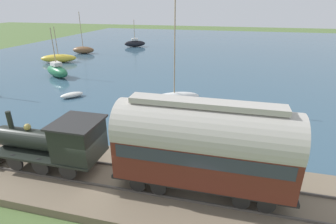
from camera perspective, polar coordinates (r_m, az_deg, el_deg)
The scene contains 13 objects.
ground_plane at distance 14.65m, azimuth -13.54°, elevation -14.66°, with size 200.00×200.00×0.00m, color #516B38.
harbor_water at distance 54.38m, azimuth 7.77°, elevation 13.28°, with size 80.00×80.00×0.01m.
rail_embankment at distance 14.56m, azimuth -13.52°, elevation -13.86°, with size 5.70×56.00×0.55m.
steam_locomotive at distance 14.77m, azimuth -22.74°, elevation -5.81°, with size 2.38×6.29×2.94m.
passenger_coach at distance 11.75m, azimuth 7.65°, elevation -6.96°, with size 2.47×8.12×4.45m.
sailboat_brown at distance 52.07m, azimuth -17.95°, elevation 12.75°, with size 2.29×4.17×7.27m.
sailboat_white at distance 24.05m, azimuth 1.36°, elevation 3.05°, with size 3.54×4.87×9.24m.
sailboat_green at distance 36.26m, azimuth -22.98°, elevation 8.26°, with size 3.76×4.84×5.98m.
sailboat_black at distance 58.01m, azimuth -7.23°, elevation 14.61°, with size 3.07×4.49×5.46m.
sailboat_yellow at distance 45.45m, azimuth -22.70°, elevation 10.75°, with size 3.61×5.62×5.41m.
rowboat_off_pier at distance 18.82m, azimuth -4.37°, elevation -4.07°, with size 1.13×2.47×0.54m.
rowboat_far_out at distance 27.78m, azimuth -20.19°, elevation 3.51°, with size 2.24×2.14×0.50m.
rowboat_near_shore at distance 17.08m, azimuth 8.58°, elevation -7.60°, with size 1.40×2.55×0.36m.
Camera 1 is at (-10.14, -5.95, 8.74)m, focal length 28.00 mm.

